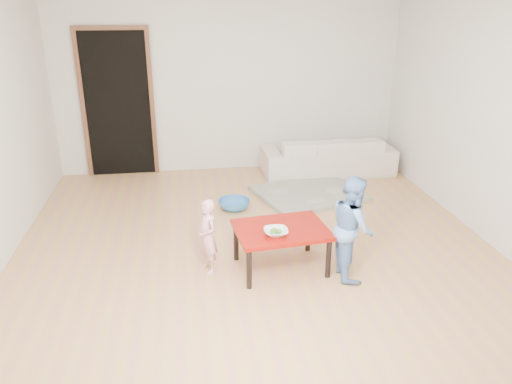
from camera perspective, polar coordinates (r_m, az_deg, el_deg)
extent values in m
cube|color=tan|center=(5.45, -0.30, -5.60)|extent=(5.00, 5.00, 0.01)
cube|color=silver|center=(7.43, -3.08, 12.35)|extent=(5.00, 0.02, 2.60)
cube|color=silver|center=(5.87, 24.85, 7.93)|extent=(0.02, 5.00, 2.60)
imported|color=beige|center=(7.49, 8.18, 4.22)|extent=(1.93, 0.77, 0.56)
cube|color=orange|center=(7.19, 5.29, 4.82)|extent=(0.48, 0.44, 0.11)
imported|color=white|center=(4.60, 2.29, -4.60)|extent=(0.22, 0.22, 0.05)
imported|color=#DF657B|center=(4.75, -5.59, -5.09)|extent=(0.27, 0.32, 0.73)
imported|color=#5B90D3|center=(4.70, 10.97, -3.96)|extent=(0.40, 0.50, 0.99)
imported|color=#3278BD|center=(6.22, -2.50, -1.43)|extent=(0.39, 0.39, 0.12)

